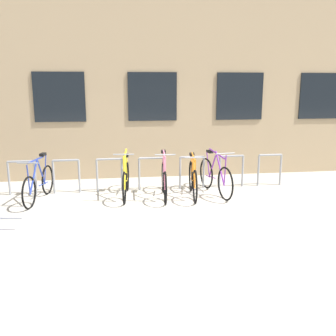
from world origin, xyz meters
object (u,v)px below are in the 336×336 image
(bicycle_pink, at_px, (164,180))
(bicycle_yellow, at_px, (126,180))
(bicycle_purple, at_px, (215,176))
(bicycle_orange, at_px, (193,179))
(bicycle_blue, at_px, (39,184))

(bicycle_pink, relative_size, bicycle_yellow, 0.94)
(bicycle_pink, height_order, bicycle_purple, bicycle_pink)
(bicycle_purple, bearing_deg, bicycle_orange, -165.57)
(bicycle_pink, distance_m, bicycle_orange, 0.66)
(bicycle_yellow, bearing_deg, bicycle_pink, -11.94)
(bicycle_orange, xyz_separation_m, bicycle_yellow, (-1.52, 0.18, -0.00))
(bicycle_yellow, xyz_separation_m, bicycle_blue, (-1.90, -0.06, -0.01))
(bicycle_orange, height_order, bicycle_yellow, bicycle_yellow)
(bicycle_pink, distance_m, bicycle_purple, 1.23)
(bicycle_purple, relative_size, bicycle_blue, 1.03)
(bicycle_purple, bearing_deg, bicycle_pink, -173.39)
(bicycle_orange, distance_m, bicycle_blue, 3.43)
(bicycle_orange, relative_size, bicycle_yellow, 0.96)
(bicycle_yellow, bearing_deg, bicycle_purple, -1.07)
(bicycle_yellow, bearing_deg, bicycle_blue, -178.31)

